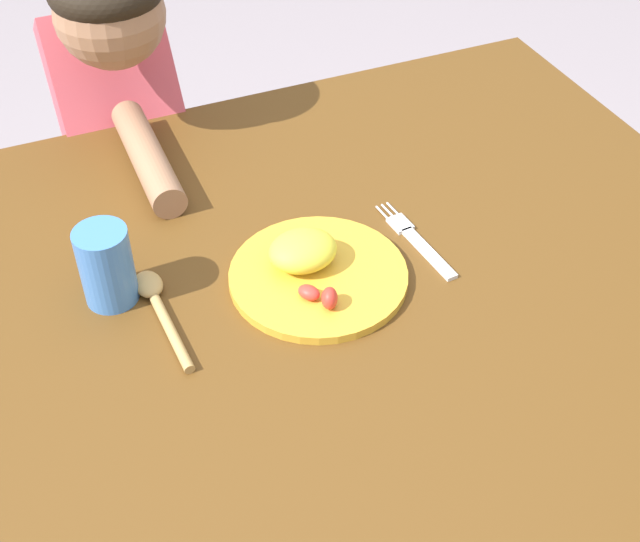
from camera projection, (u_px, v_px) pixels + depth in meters
The scene contains 6 objects.
dining_table at pixel (287, 351), 1.17m from camera, with size 1.33×0.98×0.71m.
plate at pixel (314, 269), 1.12m from camera, with size 0.23×0.23×0.06m.
fork at pixel (418, 242), 1.17m from camera, with size 0.04×0.18×0.01m.
spoon at pixel (157, 303), 1.08m from camera, with size 0.04×0.18×0.02m.
drinking_cup at pixel (106, 266), 1.06m from camera, with size 0.07×0.07×0.11m, color #417BCD.
person at pixel (131, 183), 1.59m from camera, with size 0.22×0.50×0.99m.
Camera 1 is at (-0.27, -0.74, 1.48)m, focal length 48.09 mm.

